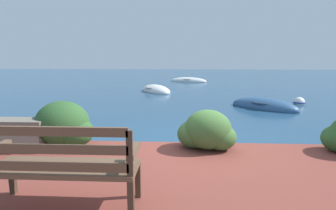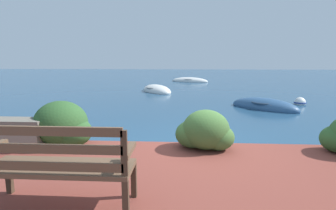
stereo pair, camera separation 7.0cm
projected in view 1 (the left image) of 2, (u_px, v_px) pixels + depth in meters
ground_plane at (195, 153)px, 4.96m from camera, size 80.00×80.00×0.00m
park_bench at (62, 164)px, 2.68m from camera, size 1.54×0.48×0.93m
hedge_clump_far_left at (62, 126)px, 4.72m from camera, size 1.19×0.86×0.81m
hedge_clump_left at (207, 132)px, 4.54m from camera, size 1.02×0.73×0.69m
rowboat_nearest at (264, 107)px, 9.45m from camera, size 2.48×2.36×0.67m
rowboat_mid at (156, 91)px, 14.15m from camera, size 2.26×2.66×0.68m
rowboat_far at (188, 81)px, 20.29m from camera, size 3.05×1.91×0.63m
mooring_buoy at (299, 102)px, 10.31m from camera, size 0.46×0.46×0.42m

